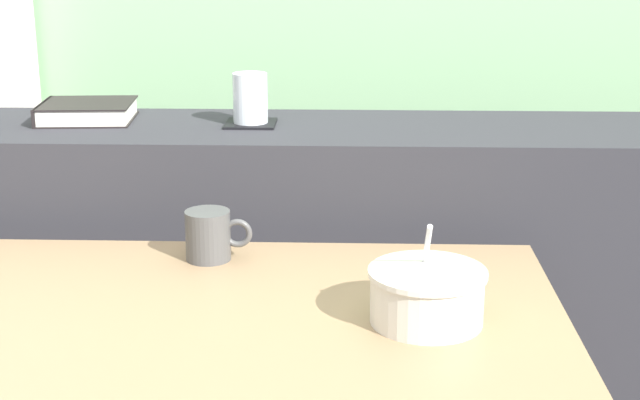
{
  "coord_description": "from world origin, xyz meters",
  "views": [
    {
      "loc": [
        0.2,
        -1.3,
        1.24
      ],
      "look_at": [
        0.14,
        0.34,
        0.75
      ],
      "focal_mm": 53.17,
      "sensor_mm": 36.0,
      "label": 1
    }
  ],
  "objects_px": {
    "coaster_square": "(251,124)",
    "breakfast_table": "(171,376)",
    "juice_glass": "(250,101)",
    "soup_bowl": "(427,296)",
    "closed_book": "(86,111)",
    "ceramic_mug": "(209,235)"
  },
  "relations": [
    {
      "from": "breakfast_table",
      "to": "juice_glass",
      "type": "height_order",
      "value": "juice_glass"
    },
    {
      "from": "breakfast_table",
      "to": "coaster_square",
      "type": "bearing_deg",
      "value": 83.25
    },
    {
      "from": "breakfast_table",
      "to": "soup_bowl",
      "type": "xyz_separation_m",
      "value": [
        0.38,
        -0.04,
        0.15
      ]
    },
    {
      "from": "breakfast_table",
      "to": "soup_bowl",
      "type": "bearing_deg",
      "value": -5.8
    },
    {
      "from": "soup_bowl",
      "to": "breakfast_table",
      "type": "bearing_deg",
      "value": 174.2
    },
    {
      "from": "coaster_square",
      "to": "closed_book",
      "type": "xyz_separation_m",
      "value": [
        -0.34,
        0.03,
        0.02
      ]
    },
    {
      "from": "breakfast_table",
      "to": "soup_bowl",
      "type": "height_order",
      "value": "soup_bowl"
    },
    {
      "from": "ceramic_mug",
      "to": "juice_glass",
      "type": "bearing_deg",
      "value": 84.5
    },
    {
      "from": "coaster_square",
      "to": "juice_glass",
      "type": "height_order",
      "value": "juice_glass"
    },
    {
      "from": "coaster_square",
      "to": "ceramic_mug",
      "type": "distance_m",
      "value": 0.38
    },
    {
      "from": "breakfast_table",
      "to": "juice_glass",
      "type": "relative_size",
      "value": 11.84
    },
    {
      "from": "coaster_square",
      "to": "juice_glass",
      "type": "bearing_deg",
      "value": 0.0
    },
    {
      "from": "breakfast_table",
      "to": "closed_book",
      "type": "distance_m",
      "value": 0.72
    },
    {
      "from": "juice_glass",
      "to": "soup_bowl",
      "type": "height_order",
      "value": "juice_glass"
    },
    {
      "from": "coaster_square",
      "to": "juice_glass",
      "type": "distance_m",
      "value": 0.05
    },
    {
      "from": "breakfast_table",
      "to": "ceramic_mug",
      "type": "distance_m",
      "value": 0.26
    },
    {
      "from": "closed_book",
      "to": "ceramic_mug",
      "type": "xyz_separation_m",
      "value": [
        0.31,
        -0.39,
        -0.13
      ]
    },
    {
      "from": "juice_glass",
      "to": "closed_book",
      "type": "xyz_separation_m",
      "value": [
        -0.34,
        0.03,
        -0.03
      ]
    },
    {
      "from": "coaster_square",
      "to": "breakfast_table",
      "type": "bearing_deg",
      "value": -96.75
    },
    {
      "from": "coaster_square",
      "to": "soup_bowl",
      "type": "distance_m",
      "value": 0.69
    },
    {
      "from": "soup_bowl",
      "to": "ceramic_mug",
      "type": "height_order",
      "value": "soup_bowl"
    },
    {
      "from": "breakfast_table",
      "to": "coaster_square",
      "type": "height_order",
      "value": "coaster_square"
    }
  ]
}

